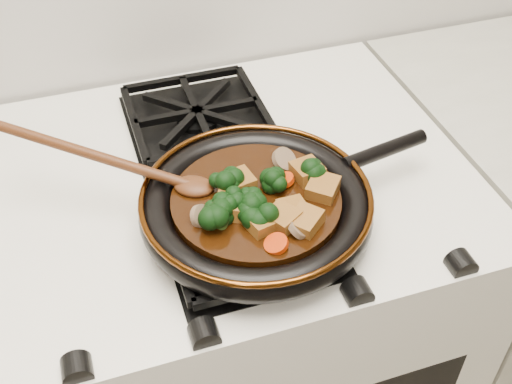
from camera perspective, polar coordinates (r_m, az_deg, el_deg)
name	(u,v)px	position (r m, az deg, el deg)	size (l,w,h in m)	color
stove	(229,343)	(1.33, -2.42, -13.22)	(0.76, 0.60, 0.90)	white
burner_grate_front	(248,230)	(0.88, -0.69, -3.44)	(0.23, 0.23, 0.03)	black
burner_grate_back	(197,116)	(1.09, -5.24, 6.73)	(0.23, 0.23, 0.03)	black
skillet	(257,205)	(0.87, 0.13, -1.21)	(0.44, 0.32, 0.05)	black
braising_sauce	(256,203)	(0.87, 0.00, -1.02)	(0.23, 0.23, 0.02)	black
tofu_cube_0	(261,223)	(0.82, 0.46, -2.80)	(0.03, 0.04, 0.02)	brown
tofu_cube_1	(232,207)	(0.84, -2.16, -1.36)	(0.04, 0.04, 0.02)	brown
tofu_cube_2	(305,221)	(0.82, 4.39, -2.62)	(0.04, 0.04, 0.02)	brown
tofu_cube_3	(239,182)	(0.87, -1.55, 0.85)	(0.04, 0.04, 0.02)	brown
tofu_cube_4	(283,218)	(0.82, 2.40, -2.36)	(0.04, 0.04, 0.02)	brown
tofu_cube_5	(292,210)	(0.84, 3.24, -1.62)	(0.04, 0.03, 0.02)	brown
tofu_cube_6	(323,189)	(0.87, 5.95, 0.30)	(0.04, 0.04, 0.02)	brown
tofu_cube_7	(307,172)	(0.89, 4.60, 1.78)	(0.04, 0.04, 0.02)	brown
broccoli_floret_0	(223,221)	(0.82, -2.98, -2.59)	(0.06, 0.06, 0.05)	black
broccoli_floret_1	(309,171)	(0.89, 4.75, 1.91)	(0.06, 0.06, 0.05)	black
broccoli_floret_2	(273,183)	(0.87, 1.53, 0.81)	(0.06, 0.06, 0.05)	black
broccoli_floret_3	(226,181)	(0.87, -2.70, 0.97)	(0.06, 0.06, 0.06)	black
broccoli_floret_4	(247,204)	(0.83, -0.78, -1.11)	(0.06, 0.06, 0.06)	black
broccoli_floret_5	(215,216)	(0.83, -3.64, -2.13)	(0.06, 0.06, 0.05)	black
broccoli_floret_6	(228,208)	(0.83, -2.50, -1.43)	(0.05, 0.05, 0.05)	black
broccoli_floret_7	(258,214)	(0.83, 0.21, -1.98)	(0.06, 0.06, 0.05)	black
carrot_coin_0	(276,244)	(0.80, 1.81, -4.63)	(0.03, 0.03, 0.01)	#BB2B05
carrot_coin_1	(283,180)	(0.88, 2.41, 1.05)	(0.03, 0.03, 0.01)	#BB2B05
carrot_coin_2	(249,210)	(0.84, -0.60, -1.62)	(0.03, 0.03, 0.01)	#BB2B05
carrot_coin_3	(299,212)	(0.84, 3.89, -1.82)	(0.03, 0.03, 0.01)	#BB2B05
mushroom_slice_0	(284,160)	(0.91, 2.52, 2.90)	(0.04, 0.04, 0.01)	brown
mushroom_slice_1	(298,228)	(0.81, 3.79, -3.21)	(0.03, 0.03, 0.01)	brown
mushroom_slice_2	(201,216)	(0.83, -4.92, -2.17)	(0.03, 0.03, 0.01)	brown
wooden_spoon	(134,168)	(0.89, -10.77, 2.14)	(0.16, 0.11, 0.28)	#4B2510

